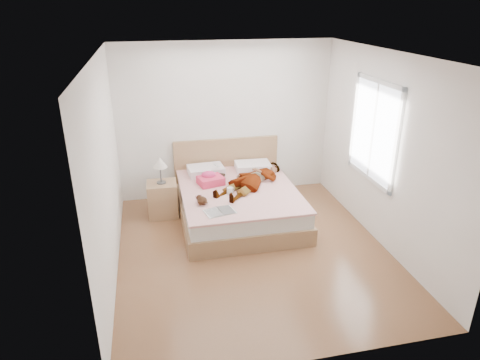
{
  "coord_description": "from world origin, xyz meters",
  "views": [
    {
      "loc": [
        -1.25,
        -4.87,
        3.17
      ],
      "look_at": [
        0.0,
        0.85,
        0.7
      ],
      "focal_mm": 32.0,
      "sensor_mm": 36.0,
      "label": 1
    }
  ],
  "objects_px": {
    "towel": "(210,179)",
    "magazine": "(220,212)",
    "plush_toy": "(202,200)",
    "woman": "(252,177)",
    "phone": "(217,165)",
    "nightstand": "(162,197)",
    "coffee_mug": "(230,191)",
    "bed": "(237,200)"
  },
  "relations": [
    {
      "from": "woman",
      "to": "bed",
      "type": "height_order",
      "value": "bed"
    },
    {
      "from": "towel",
      "to": "magazine",
      "type": "relative_size",
      "value": 0.97
    },
    {
      "from": "phone",
      "to": "plush_toy",
      "type": "xyz_separation_m",
      "value": [
        -0.38,
        -0.97,
        -0.13
      ]
    },
    {
      "from": "bed",
      "to": "nightstand",
      "type": "xyz_separation_m",
      "value": [
        -1.14,
        0.29,
        0.05
      ]
    },
    {
      "from": "bed",
      "to": "nightstand",
      "type": "height_order",
      "value": "bed"
    },
    {
      "from": "towel",
      "to": "nightstand",
      "type": "height_order",
      "value": "nightstand"
    },
    {
      "from": "phone",
      "to": "magazine",
      "type": "relative_size",
      "value": 0.23
    },
    {
      "from": "bed",
      "to": "plush_toy",
      "type": "height_order",
      "value": "bed"
    },
    {
      "from": "woman",
      "to": "coffee_mug",
      "type": "bearing_deg",
      "value": -96.81
    },
    {
      "from": "nightstand",
      "to": "phone",
      "type": "bearing_deg",
      "value": 12.31
    },
    {
      "from": "woman",
      "to": "phone",
      "type": "xyz_separation_m",
      "value": [
        -0.5,
        0.4,
        0.09
      ]
    },
    {
      "from": "plush_toy",
      "to": "phone",
      "type": "bearing_deg",
      "value": 68.74
    },
    {
      "from": "woman",
      "to": "towel",
      "type": "xyz_separation_m",
      "value": [
        -0.65,
        0.12,
        -0.03
      ]
    },
    {
      "from": "bed",
      "to": "woman",
      "type": "bearing_deg",
      "value": 18.09
    },
    {
      "from": "magazine",
      "to": "plush_toy",
      "type": "height_order",
      "value": "plush_toy"
    },
    {
      "from": "bed",
      "to": "plush_toy",
      "type": "distance_m",
      "value": 0.84
    },
    {
      "from": "nightstand",
      "to": "coffee_mug",
      "type": "bearing_deg",
      "value": -27.75
    },
    {
      "from": "woman",
      "to": "nightstand",
      "type": "xyz_separation_m",
      "value": [
        -1.4,
        0.2,
        -0.29
      ]
    },
    {
      "from": "towel",
      "to": "magazine",
      "type": "xyz_separation_m",
      "value": [
        -0.02,
        -0.99,
        -0.07
      ]
    },
    {
      "from": "towel",
      "to": "plush_toy",
      "type": "height_order",
      "value": "towel"
    },
    {
      "from": "coffee_mug",
      "to": "nightstand",
      "type": "relative_size",
      "value": 0.14
    },
    {
      "from": "nightstand",
      "to": "plush_toy",
      "type": "bearing_deg",
      "value": -55.9
    },
    {
      "from": "bed",
      "to": "plush_toy",
      "type": "bearing_deg",
      "value": -141.86
    },
    {
      "from": "bed",
      "to": "towel",
      "type": "bearing_deg",
      "value": 152.94
    },
    {
      "from": "coffee_mug",
      "to": "phone",
      "type": "bearing_deg",
      "value": 96.43
    },
    {
      "from": "magazine",
      "to": "coffee_mug",
      "type": "relative_size",
      "value": 3.31
    },
    {
      "from": "woman",
      "to": "coffee_mug",
      "type": "height_order",
      "value": "woman"
    },
    {
      "from": "woman",
      "to": "phone",
      "type": "bearing_deg",
      "value": -172.24
    },
    {
      "from": "magazine",
      "to": "plush_toy",
      "type": "xyz_separation_m",
      "value": [
        -0.21,
        0.3,
        0.05
      ]
    },
    {
      "from": "phone",
      "to": "nightstand",
      "type": "distance_m",
      "value": 1.0
    },
    {
      "from": "magazine",
      "to": "nightstand",
      "type": "distance_m",
      "value": 1.31
    },
    {
      "from": "towel",
      "to": "magazine",
      "type": "distance_m",
      "value": 0.99
    },
    {
      "from": "woman",
      "to": "nightstand",
      "type": "bearing_deg",
      "value": -141.83
    },
    {
      "from": "coffee_mug",
      "to": "woman",
      "type": "bearing_deg",
      "value": 36.77
    },
    {
      "from": "coffee_mug",
      "to": "nightstand",
      "type": "bearing_deg",
      "value": 152.25
    },
    {
      "from": "woman",
      "to": "nightstand",
      "type": "relative_size",
      "value": 1.59
    },
    {
      "from": "woman",
      "to": "towel",
      "type": "height_order",
      "value": "woman"
    },
    {
      "from": "coffee_mug",
      "to": "nightstand",
      "type": "xyz_separation_m",
      "value": [
        -0.98,
        0.52,
        -0.24
      ]
    },
    {
      "from": "plush_toy",
      "to": "nightstand",
      "type": "xyz_separation_m",
      "value": [
        -0.52,
        0.77,
        -0.25
      ]
    },
    {
      "from": "towel",
      "to": "coffee_mug",
      "type": "relative_size",
      "value": 3.22
    },
    {
      "from": "bed",
      "to": "plush_toy",
      "type": "relative_size",
      "value": 8.93
    },
    {
      "from": "nightstand",
      "to": "woman",
      "type": "bearing_deg",
      "value": -8.25
    }
  ]
}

